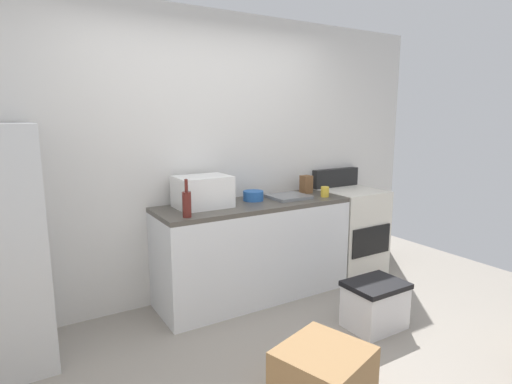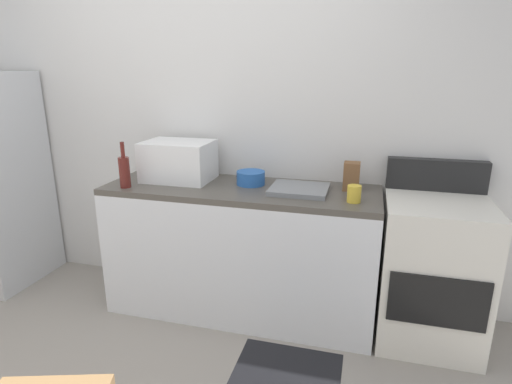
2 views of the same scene
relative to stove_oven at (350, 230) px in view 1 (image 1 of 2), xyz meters
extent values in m
plane|color=gray|center=(-1.52, -1.21, -0.47)|extent=(6.00, 6.00, 0.00)
cube|color=silver|center=(-1.52, 0.34, 0.83)|extent=(5.00, 0.10, 2.60)
cube|color=silver|center=(-1.22, -0.01, -0.04)|extent=(1.80, 0.60, 0.86)
cube|color=#4C473F|center=(-1.22, -0.01, 0.41)|extent=(1.80, 0.60, 0.04)
cube|color=silver|center=(0.00, -0.01, -0.02)|extent=(0.60, 0.60, 0.90)
cube|color=black|center=(0.00, -0.31, -0.05)|extent=(0.52, 0.02, 0.30)
cube|color=black|center=(0.00, 0.25, 0.53)|extent=(0.60, 0.08, 0.20)
cube|color=white|center=(-1.69, 0.07, 0.57)|extent=(0.46, 0.34, 0.27)
cube|color=slate|center=(-0.83, -0.01, 0.45)|extent=(0.36, 0.32, 0.03)
cylinder|color=#591E19|center=(-1.95, -0.21, 0.53)|extent=(0.07, 0.07, 0.20)
cylinder|color=#591E19|center=(-1.95, -0.21, 0.68)|extent=(0.03, 0.03, 0.10)
cylinder|color=gold|center=(-0.49, -0.14, 0.48)|extent=(0.08, 0.08, 0.10)
cube|color=brown|center=(-0.52, 0.12, 0.52)|extent=(0.10, 0.10, 0.18)
cylinder|color=#2659A5|center=(-1.17, 0.08, 0.48)|extent=(0.19, 0.19, 0.09)
cube|color=olive|center=(-1.62, -1.48, -0.30)|extent=(0.61, 0.60, 0.33)
cube|color=silver|center=(-0.70, -1.02, -0.30)|extent=(0.44, 0.34, 0.34)
cube|color=black|center=(-0.70, -1.02, -0.11)|extent=(0.46, 0.36, 0.04)
camera|label=1|loc=(-3.11, -3.14, 1.21)|focal=28.88mm
camera|label=2|loc=(-0.43, -2.51, 1.18)|focal=29.20mm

